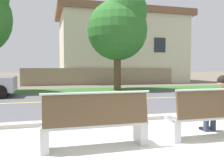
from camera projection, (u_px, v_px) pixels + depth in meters
name	position (u px, v px, depth m)	size (l,w,h in m)	color
ground_plane	(89.00, 96.00, 11.70)	(140.00, 140.00, 0.00)	#665B4C
sidewalk_pavement	(159.00, 143.00, 4.38)	(44.00, 3.60, 0.01)	beige
curb_edge	(125.00, 119.00, 6.26)	(44.00, 0.30, 0.11)	#ADA89E
street_asphalt	(94.00, 100.00, 10.26)	(52.00, 8.00, 0.01)	#515156
road_centre_line	(94.00, 100.00, 10.26)	(48.00, 0.14, 0.01)	#E0CC4C
far_verge_grass	(80.00, 90.00, 14.86)	(48.00, 2.80, 0.02)	#2D6026
bench_left	(96.00, 123.00, 4.06)	(1.84, 0.48, 1.01)	silver
bench_right	(213.00, 116.00, 4.69)	(1.84, 0.48, 1.01)	silver
seated_person_grey	(219.00, 103.00, 4.91)	(0.52, 0.68, 1.25)	#333D56
shade_tree_left	(120.00, 26.00, 14.85)	(3.77, 3.77, 6.22)	brown
garden_wall	(102.00, 76.00, 20.12)	(13.00, 0.36, 1.40)	gray
house_across_street	(121.00, 47.00, 23.77)	(12.68, 6.91, 6.92)	beige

